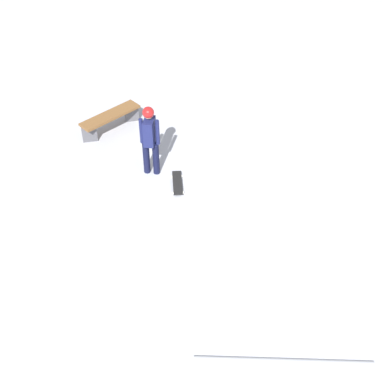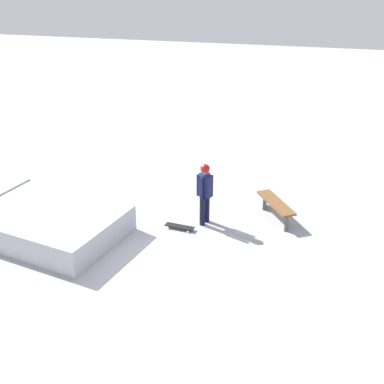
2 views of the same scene
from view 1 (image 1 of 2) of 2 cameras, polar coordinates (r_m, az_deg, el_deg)
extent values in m
plane|color=#A8AAB2|center=(10.37, 7.39, -4.87)|extent=(60.00, 60.00, 0.00)
cube|color=#B0B3BB|center=(9.24, 8.74, -9.41)|extent=(4.09, 3.34, 0.70)
cylinder|color=gray|center=(7.94, 10.09, -17.95)|extent=(0.66, 2.55, 0.08)
cylinder|color=black|center=(11.52, -4.00, 3.74)|extent=(0.15, 0.15, 0.82)
cylinder|color=black|center=(11.56, -5.07, 3.84)|extent=(0.15, 0.15, 0.82)
cube|color=#191E4C|center=(11.12, -4.73, 6.68)|extent=(0.43, 0.34, 0.60)
cylinder|color=#191E4C|center=(11.08, -3.84, 6.61)|extent=(0.09, 0.09, 0.60)
cylinder|color=#191E4C|center=(11.16, -5.61, 6.75)|extent=(0.09, 0.09, 0.60)
sphere|color=tan|center=(10.87, -4.86, 8.62)|extent=(0.22, 0.22, 0.22)
sphere|color=#A51919|center=(10.85, -4.87, 8.75)|extent=(0.25, 0.25, 0.25)
cube|color=black|center=(11.36, -1.63, 1.04)|extent=(0.82, 0.30, 0.02)
cylinder|color=silver|center=(11.18, -0.97, -0.07)|extent=(0.06, 0.04, 0.06)
cylinder|color=silver|center=(11.18, -2.15, -0.12)|extent=(0.06, 0.04, 0.06)
cylinder|color=silver|center=(11.61, -1.13, 1.77)|extent=(0.06, 0.04, 0.06)
cylinder|color=silver|center=(11.60, -2.27, 1.72)|extent=(0.06, 0.04, 0.06)
cube|color=brown|center=(12.98, -9.04, 8.37)|extent=(1.20, 1.56, 0.06)
cube|color=#4C4C51|center=(12.83, -11.26, 6.32)|extent=(0.08, 0.36, 0.42)
cube|color=#4C4C51|center=(13.42, -6.70, 8.61)|extent=(0.08, 0.36, 0.42)
camera|label=2|loc=(17.46, 44.04, 30.25)|focal=48.61mm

